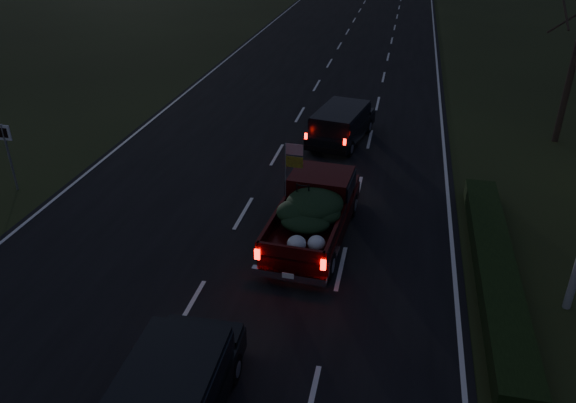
% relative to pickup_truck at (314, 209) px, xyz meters
% --- Properties ---
extents(ground, '(120.00, 120.00, 0.00)m').
position_rel_pickup_truck_xyz_m(ground, '(-2.55, -3.99, -1.02)').
color(ground, black).
rests_on(ground, ground).
extents(road_asphalt, '(14.00, 120.00, 0.02)m').
position_rel_pickup_truck_xyz_m(road_asphalt, '(-2.55, -3.99, -1.01)').
color(road_asphalt, black).
rests_on(road_asphalt, ground).
extents(hedge_row, '(1.00, 10.00, 0.60)m').
position_rel_pickup_truck_xyz_m(hedge_row, '(5.25, -0.99, -0.72)').
color(hedge_row, black).
rests_on(hedge_row, ground).
extents(route_sign, '(0.55, 0.08, 2.50)m').
position_rel_pickup_truck_xyz_m(route_sign, '(-11.05, 1.01, 0.64)').
color(route_sign, gray).
rests_on(route_sign, ground).
extents(pickup_truck, '(2.33, 5.32, 2.72)m').
position_rel_pickup_truck_xyz_m(pickup_truck, '(0.00, 0.00, 0.00)').
color(pickup_truck, '#360807').
rests_on(pickup_truck, ground).
extents(lead_suv, '(2.59, 4.60, 1.25)m').
position_rel_pickup_truck_xyz_m(lead_suv, '(-0.18, 7.92, -0.08)').
color(lead_suv, black).
rests_on(lead_suv, ground).
extents(rear_suv, '(2.10, 4.44, 1.27)m').
position_rel_pickup_truck_xyz_m(rear_suv, '(-1.49, -7.74, -0.06)').
color(rear_suv, black).
rests_on(rear_suv, ground).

